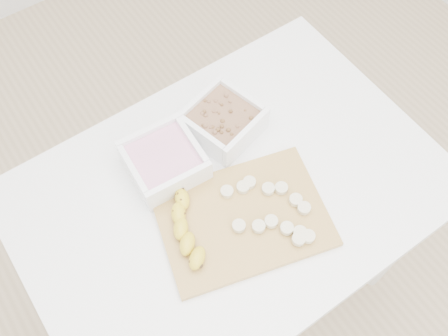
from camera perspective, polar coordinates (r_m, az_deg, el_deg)
ground at (r=1.89m, az=0.53°, el=-12.88°), size 3.50×3.50×0.00m
table at (r=1.27m, az=0.77°, el=-4.43°), size 1.00×0.70×0.75m
bowl_yogurt at (r=1.18m, az=-6.83°, el=0.76°), size 0.18×0.18×0.08m
bowl_granola at (r=1.24m, az=-0.11°, el=5.42°), size 0.20×0.20×0.08m
cutting_board at (r=1.15m, az=2.18°, el=-5.77°), size 0.43×0.36×0.01m
banana at (r=1.11m, az=-4.25°, el=-7.09°), size 0.14×0.19×0.03m
banana_slices at (r=1.14m, az=5.66°, el=-4.89°), size 0.18×0.22×0.02m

